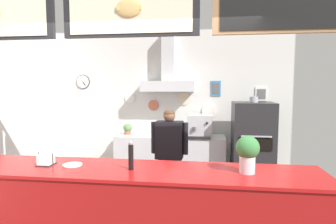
{
  "coord_description": "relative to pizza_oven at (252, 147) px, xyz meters",
  "views": [
    {
      "loc": [
        0.74,
        -3.05,
        1.86
      ],
      "look_at": [
        0.24,
        0.77,
        1.5
      ],
      "focal_mm": 30.32,
      "sensor_mm": 36.0,
      "label": 1
    }
  ],
  "objects": [
    {
      "name": "pizza_oven",
      "position": [
        0.0,
        0.0,
        0.0
      ],
      "size": [
        0.69,
        0.68,
        1.67
      ],
      "color": "#232326",
      "rests_on": "ground_plane"
    },
    {
      "name": "espresso_machine",
      "position": [
        -0.92,
        0.24,
        0.32
      ],
      "size": [
        0.44,
        0.5,
        0.41
      ],
      "color": "#B7BABF",
      "rests_on": "back_prep_counter"
    },
    {
      "name": "service_counter",
      "position": [
        -1.57,
        -2.41,
        -0.26
      ],
      "size": [
        3.73,
        0.7,
        1.06
      ],
      "color": "maroon",
      "rests_on": "ground_plane"
    },
    {
      "name": "potted_rosemary",
      "position": [
        -1.5,
        0.27,
        0.26
      ],
      "size": [
        0.22,
        0.22,
        0.25
      ],
      "color": "#9E563D",
      "rests_on": "back_prep_counter"
    },
    {
      "name": "basil_vase",
      "position": [
        -0.44,
        -2.4,
        0.46
      ],
      "size": [
        0.21,
        0.21,
        0.34
      ],
      "color": "silver",
      "rests_on": "service_counter"
    },
    {
      "name": "napkin_holder",
      "position": [
        -2.41,
        -2.4,
        0.32
      ],
      "size": [
        0.16,
        0.15,
        0.13
      ],
      "color": "#262628",
      "rests_on": "service_counter"
    },
    {
      "name": "potted_oregano",
      "position": [
        -2.32,
        0.29,
        0.24
      ],
      "size": [
        0.17,
        0.17,
        0.21
      ],
      "color": "#9E563D",
      "rests_on": "back_prep_counter"
    },
    {
      "name": "shop_worker",
      "position": [
        -1.34,
        -0.98,
        0.02
      ],
      "size": [
        0.55,
        0.24,
        1.51
      ],
      "rotation": [
        0.0,
        0.0,
        3.09
      ],
      "color": "#232328",
      "rests_on": "ground_plane"
    },
    {
      "name": "pepper_grinder",
      "position": [
        -1.52,
        -2.44,
        0.41
      ],
      "size": [
        0.05,
        0.05,
        0.28
      ],
      "color": "black",
      "rests_on": "service_counter"
    },
    {
      "name": "back_wall_assembly",
      "position": [
        -1.57,
        0.46,
        0.8
      ],
      "size": [
        4.79,
        3.01,
        2.95
      ],
      "color": "#9E9E99",
      "rests_on": "ground_plane"
    },
    {
      "name": "condiment_plate",
      "position": [
        -2.14,
        -2.38,
        0.28
      ],
      "size": [
        0.19,
        0.19,
        0.01
      ],
      "color": "white",
      "rests_on": "service_counter"
    },
    {
      "name": "back_prep_counter",
      "position": [
        -1.48,
        0.27,
        -0.34
      ],
      "size": [
        2.06,
        0.59,
        0.91
      ],
      "color": "silver",
      "rests_on": "ground_plane"
    }
  ]
}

